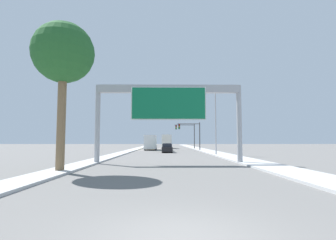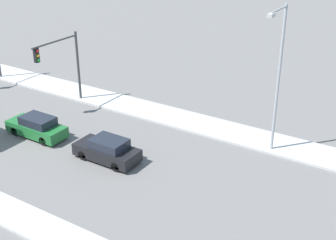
{
  "view_description": "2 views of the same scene",
  "coord_description": "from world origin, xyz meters",
  "px_view_note": "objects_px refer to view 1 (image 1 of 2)",
  "views": [
    {
      "loc": [
        -0.27,
        -5.74,
        2.07
      ],
      "look_at": [
        0.0,
        23.37,
        4.35
      ],
      "focal_mm": 28.0,
      "sensor_mm": 36.0,
      "label": 1
    },
    {
      "loc": [
        -19.97,
        22.37,
        14.97
      ],
      "look_at": [
        1.52,
        36.01,
        3.14
      ],
      "focal_mm": 50.0,
      "sensor_mm": 36.0,
      "label": 2
    }
  ],
  "objects_px": {
    "traffic_light_mid_block": "(188,132)",
    "sign_gantry": "(169,102)",
    "palm_tree_foreground": "(63,54)",
    "truck_box_primary": "(167,142)",
    "street_lamp_right": "(213,115)",
    "traffic_light_near_intersection": "(192,131)",
    "car_near_left": "(167,148)",
    "truck_box_secondary": "(151,142)",
    "car_mid_center": "(167,147)"
  },
  "relations": [
    {
      "from": "traffic_light_mid_block",
      "to": "sign_gantry",
      "type": "bearing_deg",
      "value": -97.34
    },
    {
      "from": "traffic_light_mid_block",
      "to": "palm_tree_foreground",
      "type": "relative_size",
      "value": 0.62
    },
    {
      "from": "truck_box_primary",
      "to": "street_lamp_right",
      "type": "relative_size",
      "value": 0.73
    },
    {
      "from": "traffic_light_near_intersection",
      "to": "street_lamp_right",
      "type": "distance_m",
      "value": 16.88
    },
    {
      "from": "sign_gantry",
      "to": "traffic_light_near_intersection",
      "type": "xyz_separation_m",
      "value": [
        5.21,
        30.12,
        -1.61
      ]
    },
    {
      "from": "car_near_left",
      "to": "truck_box_secondary",
      "type": "distance_m",
      "value": 12.27
    },
    {
      "from": "traffic_light_near_intersection",
      "to": "palm_tree_foreground",
      "type": "height_order",
      "value": "palm_tree_foreground"
    },
    {
      "from": "sign_gantry",
      "to": "car_mid_center",
      "type": "bearing_deg",
      "value": 90.0
    },
    {
      "from": "street_lamp_right",
      "to": "truck_box_primary",
      "type": "bearing_deg",
      "value": 101.6
    },
    {
      "from": "car_mid_center",
      "to": "palm_tree_foreground",
      "type": "bearing_deg",
      "value": -101.69
    },
    {
      "from": "car_near_left",
      "to": "truck_box_primary",
      "type": "distance_m",
      "value": 23.51
    },
    {
      "from": "car_near_left",
      "to": "truck_box_secondary",
      "type": "height_order",
      "value": "truck_box_secondary"
    },
    {
      "from": "truck_box_secondary",
      "to": "street_lamp_right",
      "type": "bearing_deg",
      "value": -63.44
    },
    {
      "from": "car_mid_center",
      "to": "truck_box_secondary",
      "type": "relative_size",
      "value": 0.56
    },
    {
      "from": "sign_gantry",
      "to": "traffic_light_near_intersection",
      "type": "relative_size",
      "value": 2.3
    },
    {
      "from": "traffic_light_mid_block",
      "to": "street_lamp_right",
      "type": "relative_size",
      "value": 0.64
    },
    {
      "from": "truck_box_primary",
      "to": "traffic_light_mid_block",
      "type": "bearing_deg",
      "value": -44.65
    },
    {
      "from": "traffic_light_near_intersection",
      "to": "traffic_light_mid_block",
      "type": "xyz_separation_m",
      "value": [
        -0.04,
        10.0,
        0.25
      ]
    },
    {
      "from": "palm_tree_foreground",
      "to": "sign_gantry",
      "type": "bearing_deg",
      "value": 41.93
    },
    {
      "from": "traffic_light_near_intersection",
      "to": "traffic_light_mid_block",
      "type": "height_order",
      "value": "traffic_light_mid_block"
    },
    {
      "from": "truck_box_primary",
      "to": "traffic_light_near_intersection",
      "type": "height_order",
      "value": "traffic_light_near_intersection"
    },
    {
      "from": "sign_gantry",
      "to": "traffic_light_mid_block",
      "type": "relative_size",
      "value": 2.17
    },
    {
      "from": "car_mid_center",
      "to": "car_near_left",
      "type": "bearing_deg",
      "value": -90.0
    },
    {
      "from": "truck_box_secondary",
      "to": "street_lamp_right",
      "type": "xyz_separation_m",
      "value": [
        10.04,
        -20.08,
        4.03
      ]
    },
    {
      "from": "truck_box_primary",
      "to": "traffic_light_mid_block",
      "type": "distance_m",
      "value": 7.65
    },
    {
      "from": "car_mid_center",
      "to": "palm_tree_foreground",
      "type": "xyz_separation_m",
      "value": [
        -7.13,
        -34.47,
        7.1
      ]
    },
    {
      "from": "car_mid_center",
      "to": "traffic_light_mid_block",
      "type": "xyz_separation_m",
      "value": [
        5.17,
        12.05,
        3.48
      ]
    },
    {
      "from": "truck_box_primary",
      "to": "street_lamp_right",
      "type": "distance_m",
      "value": 32.74
    },
    {
      "from": "truck_box_primary",
      "to": "traffic_light_mid_block",
      "type": "height_order",
      "value": "traffic_light_mid_block"
    },
    {
      "from": "truck_box_secondary",
      "to": "palm_tree_foreground",
      "type": "relative_size",
      "value": 0.8
    },
    {
      "from": "truck_box_secondary",
      "to": "palm_tree_foreground",
      "type": "bearing_deg",
      "value": -95.21
    },
    {
      "from": "traffic_light_near_intersection",
      "to": "palm_tree_foreground",
      "type": "distance_m",
      "value": 38.75
    },
    {
      "from": "truck_box_primary",
      "to": "palm_tree_foreground",
      "type": "bearing_deg",
      "value": -97.87
    },
    {
      "from": "traffic_light_near_intersection",
      "to": "street_lamp_right",
      "type": "xyz_separation_m",
      "value": [
        1.33,
        -16.74,
        1.72
      ]
    },
    {
      "from": "sign_gantry",
      "to": "truck_box_primary",
      "type": "bearing_deg",
      "value": 90.0
    },
    {
      "from": "car_near_left",
      "to": "car_mid_center",
      "type": "bearing_deg",
      "value": 90.0
    },
    {
      "from": "traffic_light_near_intersection",
      "to": "street_lamp_right",
      "type": "height_order",
      "value": "street_lamp_right"
    },
    {
      "from": "car_mid_center",
      "to": "truck_box_secondary",
      "type": "bearing_deg",
      "value": 122.98
    },
    {
      "from": "car_mid_center",
      "to": "car_near_left",
      "type": "height_order",
      "value": "car_near_left"
    },
    {
      "from": "car_mid_center",
      "to": "truck_box_primary",
      "type": "xyz_separation_m",
      "value": [
        0.0,
        17.16,
        1.08
      ]
    },
    {
      "from": "car_mid_center",
      "to": "traffic_light_mid_block",
      "type": "height_order",
      "value": "traffic_light_mid_block"
    },
    {
      "from": "truck_box_secondary",
      "to": "traffic_light_near_intersection",
      "type": "xyz_separation_m",
      "value": [
        8.71,
        -3.34,
        2.32
      ]
    },
    {
      "from": "truck_box_secondary",
      "to": "traffic_light_mid_block",
      "type": "xyz_separation_m",
      "value": [
        8.67,
        6.66,
        2.56
      ]
    },
    {
      "from": "traffic_light_mid_block",
      "to": "truck_box_primary",
      "type": "bearing_deg",
      "value": 135.35
    },
    {
      "from": "truck_box_secondary",
      "to": "traffic_light_mid_block",
      "type": "distance_m",
      "value": 11.23
    },
    {
      "from": "sign_gantry",
      "to": "car_near_left",
      "type": "relative_size",
      "value": 3.1
    },
    {
      "from": "car_mid_center",
      "to": "street_lamp_right",
      "type": "height_order",
      "value": "street_lamp_right"
    },
    {
      "from": "car_mid_center",
      "to": "truck_box_primary",
      "type": "height_order",
      "value": "truck_box_primary"
    },
    {
      "from": "palm_tree_foreground",
      "to": "street_lamp_right",
      "type": "distance_m",
      "value": 24.14
    },
    {
      "from": "car_near_left",
      "to": "traffic_light_mid_block",
      "type": "xyz_separation_m",
      "value": [
        5.17,
        18.38,
        3.48
      ]
    }
  ]
}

